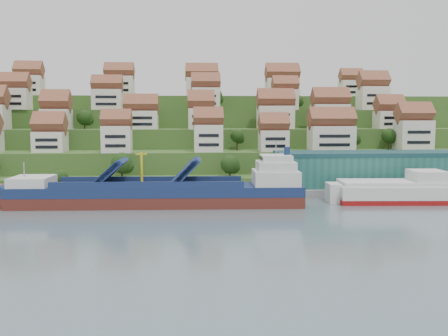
{
  "coord_description": "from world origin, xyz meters",
  "views": [
    {
      "loc": [
        -4.32,
        -125.84,
        22.61
      ],
      "look_at": [
        6.13,
        14.0,
        8.0
      ],
      "focal_mm": 40.0,
      "sensor_mm": 36.0,
      "label": 1
    }
  ],
  "objects": [
    {
      "name": "cargo_ship",
      "position": [
        -9.88,
        -0.52,
        3.13
      ],
      "size": [
        73.68,
        14.16,
        16.2
      ],
      "rotation": [
        0.0,
        0.0,
        -0.04
      ],
      "color": "#57221A",
      "rests_on": "ground"
    },
    {
      "name": "flagpole",
      "position": [
        18.11,
        10.0,
        6.88
      ],
      "size": [
        1.28,
        0.16,
        8.0
      ],
      "color": "gray",
      "rests_on": "quay"
    },
    {
      "name": "quay",
      "position": [
        20.0,
        15.0,
        1.1
      ],
      "size": [
        180.0,
        14.0,
        2.2
      ],
      "primitive_type": "cube",
      "color": "gray",
      "rests_on": "ground"
    },
    {
      "name": "hillside",
      "position": [
        0.0,
        103.55,
        10.66
      ],
      "size": [
        260.0,
        128.0,
        31.0
      ],
      "color": "#2D4C1E",
      "rests_on": "ground"
    },
    {
      "name": "second_ship",
      "position": [
        51.63,
        0.56,
        2.76
      ],
      "size": [
        32.21,
        13.65,
        9.14
      ],
      "rotation": [
        0.0,
        0.0,
        -0.06
      ],
      "color": "maroon",
      "rests_on": "ground"
    },
    {
      "name": "hillside_village",
      "position": [
        2.4,
        60.51,
        24.32
      ],
      "size": [
        160.12,
        64.53,
        28.26
      ],
      "color": "silver",
      "rests_on": "ground"
    },
    {
      "name": "hillside_trees",
      "position": [
        -15.08,
        43.44,
        15.96
      ],
      "size": [
        140.81,
        62.3,
        30.54
      ],
      "color": "#1F3E14",
      "rests_on": "ground"
    },
    {
      "name": "ground",
      "position": [
        0.0,
        0.0,
        0.0
      ],
      "size": [
        300.0,
        300.0,
        0.0
      ],
      "primitive_type": "plane",
      "color": "slate",
      "rests_on": "ground"
    },
    {
      "name": "warehouse",
      "position": [
        52.0,
        17.0,
        7.2
      ],
      "size": [
        60.0,
        15.0,
        10.0
      ],
      "primitive_type": "cube",
      "color": "#236158",
      "rests_on": "quay"
    }
  ]
}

